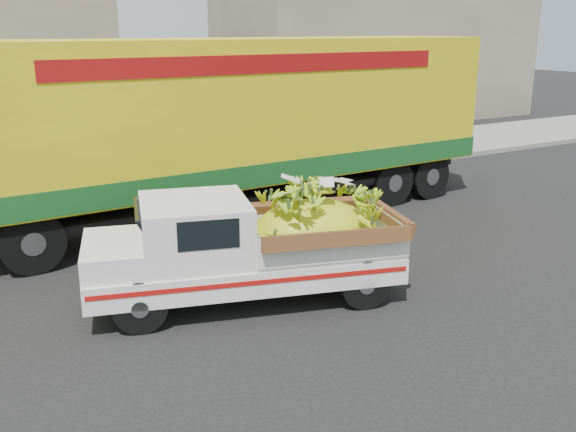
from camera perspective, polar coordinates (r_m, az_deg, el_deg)
ground at (r=9.97m, az=1.04°, el=-7.30°), size 100.00×100.00×0.00m
curb at (r=15.86m, az=-12.10°, el=1.68°), size 60.00×0.25×0.15m
sidewalk at (r=17.81m, az=-14.32°, el=3.12°), size 60.00×4.00×0.14m
building_right at (r=30.20m, az=8.04°, el=14.34°), size 14.00×6.00×6.00m
pickup_truck at (r=9.69m, az=-1.82°, el=-2.49°), size 4.91×2.93×1.62m
semi_trailer at (r=13.67m, az=-4.48°, el=8.42°), size 12.03×2.95×3.80m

